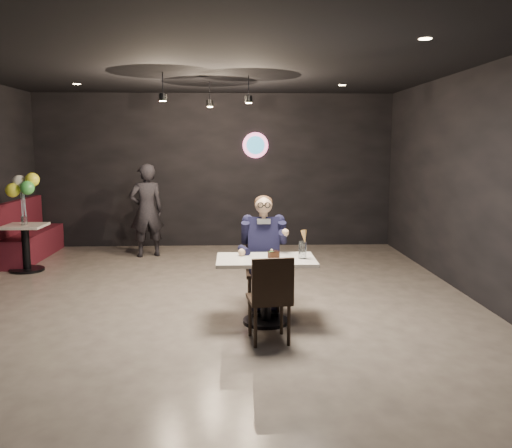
{
  "coord_description": "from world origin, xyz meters",
  "views": [
    {
      "loc": [
        0.39,
        -6.24,
        2.0
      ],
      "look_at": [
        0.65,
        0.28,
        1.05
      ],
      "focal_mm": 38.0,
      "sensor_mm": 36.0,
      "label": 1
    }
  ],
  "objects_px": {
    "seated_man": "(263,251)",
    "side_table": "(26,248)",
    "sundae_glass": "(302,250)",
    "chair_far": "(263,272)",
    "booth_bench": "(30,229)",
    "balloon_vase": "(24,220)",
    "main_table": "(266,291)",
    "chair_near": "(269,297)",
    "passerby": "(147,210)"
  },
  "relations": [
    {
      "from": "passerby",
      "to": "chair_far",
      "type": "bearing_deg",
      "value": 99.4
    },
    {
      "from": "sundae_glass",
      "to": "balloon_vase",
      "type": "relative_size",
      "value": 1.34
    },
    {
      "from": "chair_near",
      "to": "sundae_glass",
      "type": "bearing_deg",
      "value": 45.52
    },
    {
      "from": "seated_man",
      "to": "side_table",
      "type": "height_order",
      "value": "seated_man"
    },
    {
      "from": "chair_far",
      "to": "chair_near",
      "type": "relative_size",
      "value": 1.0
    },
    {
      "from": "main_table",
      "to": "chair_near",
      "type": "height_order",
      "value": "chair_near"
    },
    {
      "from": "chair_far",
      "to": "seated_man",
      "type": "relative_size",
      "value": 0.64
    },
    {
      "from": "chair_near",
      "to": "booth_bench",
      "type": "height_order",
      "value": "booth_bench"
    },
    {
      "from": "balloon_vase",
      "to": "seated_man",
      "type": "bearing_deg",
      "value": -30.35
    },
    {
      "from": "seated_man",
      "to": "main_table",
      "type": "bearing_deg",
      "value": -90.0
    },
    {
      "from": "chair_far",
      "to": "seated_man",
      "type": "distance_m",
      "value": 0.26
    },
    {
      "from": "side_table",
      "to": "balloon_vase",
      "type": "bearing_deg",
      "value": 0.0
    },
    {
      "from": "sundae_glass",
      "to": "passerby",
      "type": "relative_size",
      "value": 0.11
    },
    {
      "from": "booth_bench",
      "to": "chair_near",
      "type": "bearing_deg",
      "value": -47.02
    },
    {
      "from": "passerby",
      "to": "side_table",
      "type": "bearing_deg",
      "value": 10.61
    },
    {
      "from": "main_table",
      "to": "booth_bench",
      "type": "bearing_deg",
      "value": 137.07
    },
    {
      "from": "chair_near",
      "to": "seated_man",
      "type": "height_order",
      "value": "seated_man"
    },
    {
      "from": "chair_near",
      "to": "passerby",
      "type": "height_order",
      "value": "passerby"
    },
    {
      "from": "seated_man",
      "to": "passerby",
      "type": "distance_m",
      "value": 3.78
    },
    {
      "from": "chair_far",
      "to": "side_table",
      "type": "xyz_separation_m",
      "value": [
        -3.69,
        2.16,
        -0.08
      ]
    },
    {
      "from": "chair_far",
      "to": "sundae_glass",
      "type": "relative_size",
      "value": 4.78
    },
    {
      "from": "sundae_glass",
      "to": "booth_bench",
      "type": "height_order",
      "value": "booth_bench"
    },
    {
      "from": "chair_far",
      "to": "chair_near",
      "type": "height_order",
      "value": "same"
    },
    {
      "from": "booth_bench",
      "to": "passerby",
      "type": "xyz_separation_m",
      "value": [
        2.05,
        0.09,
        0.32
      ]
    },
    {
      "from": "main_table",
      "to": "chair_far",
      "type": "xyz_separation_m",
      "value": [
        0.0,
        0.55,
        0.09
      ]
    },
    {
      "from": "booth_bench",
      "to": "balloon_vase",
      "type": "height_order",
      "value": "booth_bench"
    },
    {
      "from": "main_table",
      "to": "chair_near",
      "type": "relative_size",
      "value": 1.2
    },
    {
      "from": "booth_bench",
      "to": "side_table",
      "type": "bearing_deg",
      "value": -73.3
    },
    {
      "from": "main_table",
      "to": "chair_far",
      "type": "height_order",
      "value": "chair_far"
    },
    {
      "from": "booth_bench",
      "to": "balloon_vase",
      "type": "xyz_separation_m",
      "value": [
        0.3,
        -1.0,
        0.3
      ]
    },
    {
      "from": "main_table",
      "to": "sundae_glass",
      "type": "height_order",
      "value": "sundae_glass"
    },
    {
      "from": "chair_far",
      "to": "passerby",
      "type": "xyz_separation_m",
      "value": [
        -1.93,
        3.25,
        0.38
      ]
    },
    {
      "from": "seated_man",
      "to": "side_table",
      "type": "xyz_separation_m",
      "value": [
        -3.69,
        2.16,
        -0.34
      ]
    },
    {
      "from": "main_table",
      "to": "seated_man",
      "type": "height_order",
      "value": "seated_man"
    },
    {
      "from": "chair_near",
      "to": "chair_far",
      "type": "bearing_deg",
      "value": 82.56
    },
    {
      "from": "chair_far",
      "to": "passerby",
      "type": "height_order",
      "value": "passerby"
    },
    {
      "from": "chair_near",
      "to": "sundae_glass",
      "type": "xyz_separation_m",
      "value": [
        0.41,
        0.54,
        0.39
      ]
    },
    {
      "from": "booth_bench",
      "to": "balloon_vase",
      "type": "distance_m",
      "value": 1.09
    },
    {
      "from": "chair_far",
      "to": "seated_man",
      "type": "bearing_deg",
      "value": -90.0
    },
    {
      "from": "main_table",
      "to": "balloon_vase",
      "type": "relative_size",
      "value": 7.65
    },
    {
      "from": "sundae_glass",
      "to": "chair_far",
      "type": "bearing_deg",
      "value": 124.94
    },
    {
      "from": "chair_near",
      "to": "booth_bench",
      "type": "relative_size",
      "value": 0.44
    },
    {
      "from": "seated_man",
      "to": "passerby",
      "type": "relative_size",
      "value": 0.86
    },
    {
      "from": "side_table",
      "to": "main_table",
      "type": "bearing_deg",
      "value": -36.31
    },
    {
      "from": "booth_bench",
      "to": "balloon_vase",
      "type": "relative_size",
      "value": 14.46
    },
    {
      "from": "seated_man",
      "to": "side_table",
      "type": "distance_m",
      "value": 4.28
    },
    {
      "from": "chair_near",
      "to": "side_table",
      "type": "xyz_separation_m",
      "value": [
        -3.69,
        3.28,
        -0.08
      ]
    },
    {
      "from": "balloon_vase",
      "to": "chair_far",
      "type": "bearing_deg",
      "value": -30.35
    },
    {
      "from": "chair_far",
      "to": "booth_bench",
      "type": "bearing_deg",
      "value": 141.61
    },
    {
      "from": "side_table",
      "to": "balloon_vase",
      "type": "relative_size",
      "value": 5.29
    }
  ]
}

